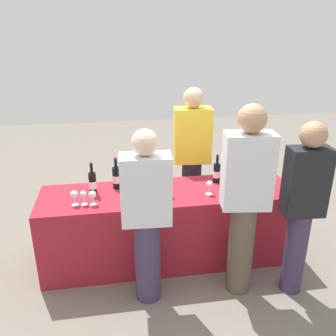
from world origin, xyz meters
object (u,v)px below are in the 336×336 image
at_px(wine_glass_1, 83,195).
at_px(ice_bucket, 253,179).
at_px(wine_bottle_5, 249,171).
at_px(wine_bottle_3, 217,173).
at_px(wine_glass_2, 92,195).
at_px(server_pouring, 192,155).
at_px(wine_bottle_0, 93,183).
at_px(wine_bottle_4, 229,171).
at_px(guest_0, 147,214).
at_px(wine_bottle_1, 116,177).
at_px(wine_glass_0, 74,195).
at_px(wine_bottle_2, 156,175).
at_px(guest_2, 303,204).
at_px(wine_glass_3, 168,186).
at_px(wine_glass_4, 209,185).
at_px(guest_1, 245,197).

bearing_deg(wine_glass_1, ice_bucket, 3.20).
bearing_deg(wine_bottle_5, wine_bottle_3, 172.91).
relative_size(wine_bottle_5, wine_glass_2, 2.33).
bearing_deg(server_pouring, wine_bottle_0, 32.83).
xyz_separation_m(wine_bottle_4, guest_0, (-0.94, -0.68, -0.05)).
relative_size(wine_bottle_1, wine_glass_0, 2.27).
height_order(wine_bottle_0, wine_bottle_1, same).
xyz_separation_m(wine_bottle_3, wine_glass_0, (-1.42, -0.29, -0.00)).
relative_size(wine_bottle_1, wine_bottle_2, 0.96).
relative_size(server_pouring, guest_2, 1.05).
height_order(wine_bottle_2, wine_bottle_4, wine_bottle_2).
distance_m(wine_bottle_3, guest_2, 0.96).
distance_m(wine_bottle_5, server_pouring, 0.72).
bearing_deg(wine_glass_1, wine_glass_0, 177.40).
distance_m(wine_bottle_0, wine_bottle_3, 1.27).
distance_m(wine_bottle_0, guest_2, 1.93).
bearing_deg(wine_bottle_1, server_pouring, 27.89).
distance_m(wine_bottle_2, wine_glass_3, 0.26).
xyz_separation_m(wine_glass_0, guest_2, (1.94, -0.52, 0.01)).
relative_size(wine_bottle_0, wine_bottle_4, 0.97).
height_order(wine_bottle_2, wine_bottle_5, wine_bottle_2).
bearing_deg(wine_glass_4, wine_bottle_4, 41.92).
height_order(ice_bucket, guest_0, guest_0).
relative_size(wine_bottle_0, wine_glass_1, 2.37).
bearing_deg(wine_glass_1, wine_bottle_2, 22.07).
xyz_separation_m(wine_glass_0, guest_0, (0.62, -0.41, -0.03)).
bearing_deg(wine_glass_0, wine_bottle_4, 10.02).
height_order(wine_bottle_5, ice_bucket, wine_bottle_5).
height_order(wine_glass_0, server_pouring, server_pouring).
bearing_deg(wine_bottle_5, server_pouring, 132.65).
xyz_separation_m(wine_glass_1, guest_2, (1.86, -0.52, 0.02)).
distance_m(wine_bottle_0, wine_bottle_1, 0.25).
distance_m(wine_glass_2, wine_glass_4, 1.11).
relative_size(wine_bottle_3, guest_2, 0.19).
relative_size(guest_0, guest_1, 0.90).
bearing_deg(guest_1, wine_glass_2, 169.79).
xyz_separation_m(wine_glass_4, ice_bucket, (0.47, 0.07, -0.01)).
height_order(ice_bucket, guest_1, guest_1).
bearing_deg(guest_1, wine_glass_3, 148.90).
bearing_deg(wine_bottle_2, ice_bucket, -11.51).
relative_size(wine_bottle_5, wine_glass_3, 2.17).
xyz_separation_m(wine_bottle_1, wine_bottle_3, (1.03, -0.02, -0.01)).
distance_m(wine_bottle_1, guest_1, 1.30).
xyz_separation_m(wine_bottle_2, guest_2, (1.15, -0.81, -0.01)).
relative_size(wine_glass_4, ice_bucket, 0.60).
height_order(wine_glass_4, server_pouring, server_pouring).
bearing_deg(guest_1, guest_0, -174.06).
relative_size(wine_bottle_4, wine_glass_0, 2.34).
distance_m(wine_glass_2, server_pouring, 1.37).
height_order(wine_bottle_2, wine_glass_4, wine_bottle_2).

